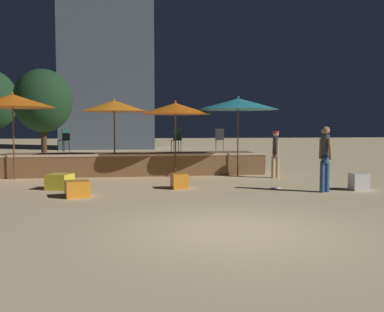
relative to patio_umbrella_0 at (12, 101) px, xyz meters
The scene contains 18 objects.
ground_plane 10.30m from the patio_umbrella_0, 54.61° to the right, with size 120.00×120.00×0.00m, color #D1B784.
wooden_deck 4.87m from the patio_umbrella_0, 21.57° to the left, with size 10.01×2.78×0.83m.
patio_umbrella_0 is the anchor object (origin of this frame).
patio_umbrella_1 3.42m from the patio_umbrella_0, ahead, with size 2.41×2.41×2.85m.
patio_umbrella_2 5.57m from the patio_umbrella_0, ahead, with size 2.57×2.57×2.75m.
patio_umbrella_3 7.87m from the patio_umbrella_0, ahead, with size 2.94×2.94×2.93m.
cube_seat_0 5.41m from the patio_umbrella_0, 57.19° to the right, with size 0.72×0.72×0.42m.
cube_seat_1 4.07m from the patio_umbrella_0, 53.46° to the right, with size 0.80×0.80×0.45m.
cube_seat_2 6.61m from the patio_umbrella_0, 28.56° to the right, with size 0.51×0.51×0.44m.
cube_seat_3 11.43m from the patio_umbrella_0, 20.58° to the right, with size 0.48×0.48×0.49m.
person_0 9.24m from the patio_umbrella_0, ahead, with size 0.29×0.44×1.66m.
person_1 10.33m from the patio_umbrella_0, 24.17° to the right, with size 0.30×0.49×1.82m.
bistro_chair_0 7.97m from the patio_umbrella_0, 14.84° to the left, with size 0.42×0.42×0.90m.
bistro_chair_1 6.14m from the patio_umbrella_0, 15.51° to the left, with size 0.45×0.46×0.90m.
bistro_chair_2 2.69m from the patio_umbrella_0, 52.98° to the left, with size 0.48×0.48×0.90m.
frisbee_disc 9.24m from the patio_umbrella_0, 21.70° to the right, with size 0.26×0.26×0.03m.
background_tree_0 7.03m from the patio_umbrella_0, 93.18° to the left, with size 2.87×2.87×4.70m.
distant_building 21.15m from the patio_umbrella_0, 84.36° to the left, with size 7.46×4.11×12.47m.
Camera 1 is at (-1.73, -7.20, 1.82)m, focal length 40.00 mm.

